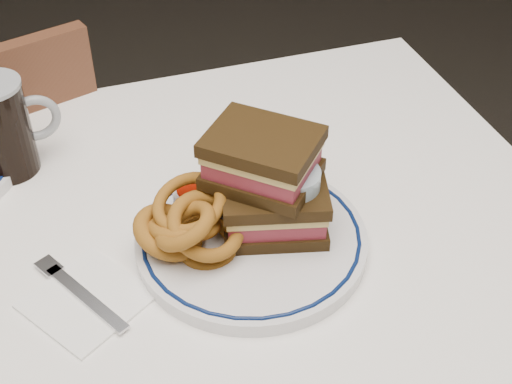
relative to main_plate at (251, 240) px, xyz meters
name	(u,v)px	position (x,y,z in m)	size (l,w,h in m)	color
dining_table	(102,340)	(-0.20, 0.00, -0.12)	(1.27, 0.87, 0.75)	white
main_plate	(251,240)	(0.00, 0.00, 0.00)	(0.29, 0.29, 0.02)	silver
reuben_sandwich	(268,182)	(0.03, 0.02, 0.07)	(0.16, 0.16, 0.13)	black
onion_rings_main	(189,226)	(-0.08, 0.00, 0.04)	(0.14, 0.12, 0.09)	brown
ketchup_ramekin	(197,198)	(-0.05, 0.07, 0.03)	(0.06, 0.06, 0.04)	white
beer_mug	(2,127)	(-0.27, 0.26, 0.06)	(0.12, 0.08, 0.14)	black
water_glass	(291,206)	(0.05, 0.00, 0.04)	(0.07, 0.07, 0.11)	#A8C6D9
napkin_fork	(85,299)	(-0.21, -0.02, -0.01)	(0.17, 0.17, 0.01)	white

